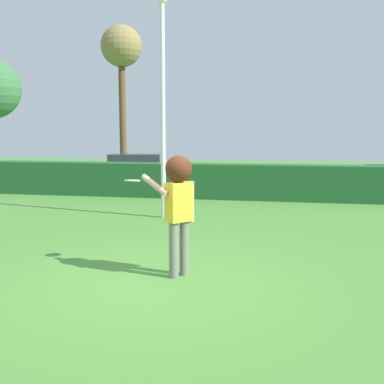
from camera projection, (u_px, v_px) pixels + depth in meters
ground_plane at (155, 281)px, 6.58m from camera, size 60.00×60.00×0.00m
person at (178, 196)px, 6.68m from camera, size 0.84×0.46×1.82m
frisbee at (132, 180)px, 7.18m from camera, size 0.25×0.25×0.05m
lamppost at (163, 96)px, 11.20m from camera, size 0.24×0.24×5.47m
hedge_row at (227, 181)px, 14.91m from camera, size 26.51×0.90×1.13m
parked_car_white at (136, 167)px, 19.74m from camera, size 4.46×2.53×1.25m
oak_tree at (121, 52)px, 21.38m from camera, size 1.95×1.95×7.19m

